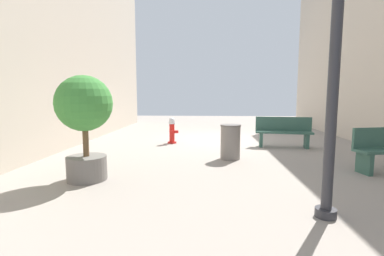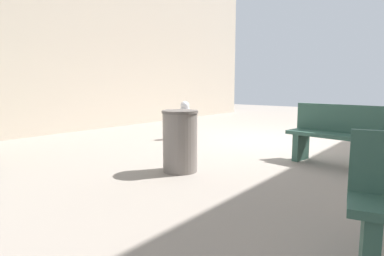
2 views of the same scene
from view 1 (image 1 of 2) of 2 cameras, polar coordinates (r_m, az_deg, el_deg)
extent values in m
plane|color=gray|center=(10.53, 5.70, -2.27)|extent=(23.40, 23.40, 0.00)
cube|color=beige|center=(9.19, -28.66, 18.74)|extent=(0.70, 18.00, 7.36)
cylinder|color=red|center=(9.63, -4.10, -2.95)|extent=(0.30, 0.30, 0.05)
cylinder|color=red|center=(9.58, -4.11, -0.99)|extent=(0.18, 0.18, 0.61)
cylinder|color=silver|center=(9.54, -4.13, 1.02)|extent=(0.22, 0.22, 0.06)
sphere|color=silver|center=(9.53, -4.13, 1.53)|extent=(0.20, 0.20, 0.20)
cylinder|color=red|center=(9.70, -4.20, -0.45)|extent=(0.11, 0.14, 0.08)
cylinder|color=red|center=(9.44, -4.03, -0.65)|extent=(0.11, 0.14, 0.08)
cylinder|color=red|center=(9.59, -3.23, -0.77)|extent=(0.16, 0.13, 0.10)
cube|color=#33594C|center=(9.38, 22.33, -2.46)|extent=(0.15, 0.41, 0.45)
cube|color=#33594C|center=(9.21, 13.89, -2.31)|extent=(0.15, 0.41, 0.45)
cube|color=#33594C|center=(9.24, 18.20, -0.83)|extent=(1.77, 0.67, 0.06)
cube|color=#33594C|center=(9.40, 18.12, 0.83)|extent=(1.71, 0.30, 0.44)
cube|color=#33594C|center=(6.90, 31.73, -6.15)|extent=(0.19, 0.41, 0.45)
cube|color=#33594C|center=(7.36, 34.53, -1.59)|extent=(1.48, 0.39, 0.44)
cylinder|color=slate|center=(5.85, -20.65, -7.65)|extent=(0.75, 0.75, 0.47)
cylinder|color=brown|center=(5.73, -20.90, -1.97)|extent=(0.11, 0.11, 0.70)
sphere|color=#3D8438|center=(5.68, -21.18, 4.72)|extent=(1.06, 1.06, 1.06)
cylinder|color=#2D2D33|center=(4.35, 25.63, -15.31)|extent=(0.28, 0.28, 0.12)
cylinder|color=#2D2D33|center=(4.05, 26.83, 7.12)|extent=(0.14, 0.14, 3.20)
cylinder|color=slate|center=(7.25, 7.84, -2.98)|extent=(0.50, 0.50, 0.85)
cylinder|color=#5B5551|center=(7.19, 7.89, 0.53)|extent=(0.53, 0.53, 0.04)
camera|label=2|loc=(5.11, 48.33, 0.12)|focal=30.47mm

